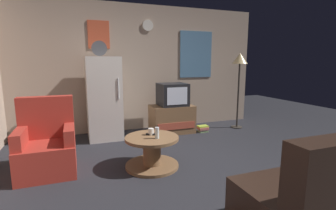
# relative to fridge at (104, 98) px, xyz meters

# --- Properties ---
(ground_plane) EXTENTS (12.00, 12.00, 0.00)m
(ground_plane) POSITION_rel_fridge_xyz_m (0.82, -1.97, -0.75)
(ground_plane) COLOR #232328
(wall_with_art) EXTENTS (5.20, 0.12, 2.55)m
(wall_with_art) POSITION_rel_fridge_xyz_m (0.83, 0.48, 0.52)
(wall_with_art) COLOR tan
(wall_with_art) RESTS_ON ground_plane
(fridge) EXTENTS (0.60, 0.62, 1.77)m
(fridge) POSITION_rel_fridge_xyz_m (0.00, 0.00, 0.00)
(fridge) COLOR silver
(fridge) RESTS_ON ground_plane
(tv_stand) EXTENTS (0.84, 0.53, 0.55)m
(tv_stand) POSITION_rel_fridge_xyz_m (1.31, -0.07, -0.48)
(tv_stand) COLOR brown
(tv_stand) RESTS_ON ground_plane
(crt_tv) EXTENTS (0.54, 0.51, 0.44)m
(crt_tv) POSITION_rel_fridge_xyz_m (1.32, -0.07, 0.02)
(crt_tv) COLOR black
(crt_tv) RESTS_ON tv_stand
(standing_lamp) EXTENTS (0.32, 0.32, 1.59)m
(standing_lamp) POSITION_rel_fridge_xyz_m (2.77, -0.22, 0.60)
(standing_lamp) COLOR #332D28
(standing_lamp) RESTS_ON ground_plane
(coffee_table) EXTENTS (0.72, 0.72, 0.42)m
(coffee_table) POSITION_rel_fridge_xyz_m (0.44, -1.56, -0.54)
(coffee_table) COLOR brown
(coffee_table) RESTS_ON ground_plane
(wine_glass) EXTENTS (0.05, 0.05, 0.15)m
(wine_glass) POSITION_rel_fridge_xyz_m (0.49, -1.66, -0.26)
(wine_glass) COLOR silver
(wine_glass) RESTS_ON coffee_table
(mug_ceramic_white) EXTENTS (0.08, 0.08, 0.09)m
(mug_ceramic_white) POSITION_rel_fridge_xyz_m (0.46, -1.47, -0.29)
(mug_ceramic_white) COLOR silver
(mug_ceramic_white) RESTS_ON coffee_table
(remote_control) EXTENTS (0.16, 0.09, 0.02)m
(remote_control) POSITION_rel_fridge_xyz_m (0.46, -1.48, -0.32)
(remote_control) COLOR black
(remote_control) RESTS_ON coffee_table
(armchair) EXTENTS (0.68, 0.68, 0.96)m
(armchair) POSITION_rel_fridge_xyz_m (-0.86, -1.22, -0.42)
(armchair) COLOR #A52D23
(armchair) RESTS_ON ground_plane
(book_stack) EXTENTS (0.21, 0.17, 0.13)m
(book_stack) POSITION_rel_fridge_xyz_m (1.91, -0.26, -0.69)
(book_stack) COLOR #76995F
(book_stack) RESTS_ON ground_plane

